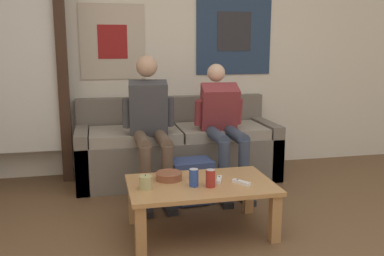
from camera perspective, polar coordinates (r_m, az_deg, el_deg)
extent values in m
cube|color=silver|center=(4.59, -1.27, 10.34)|extent=(10.00, 0.05, 2.55)
cube|color=beige|center=(4.46, -10.55, 11.23)|extent=(0.65, 0.01, 0.75)
cube|color=maroon|center=(4.46, -10.55, 11.23)|extent=(0.29, 0.01, 0.34)
cube|color=navy|center=(4.70, 5.63, 12.69)|extent=(0.83, 0.01, 0.91)
cube|color=#2D2D33|center=(4.69, 5.66, 12.69)|extent=(0.37, 0.01, 0.41)
cube|color=#382319|center=(4.29, -16.82, 6.46)|extent=(0.10, 0.10, 2.05)
cube|color=silver|center=(4.36, -22.83, 7.48)|extent=(0.82, 0.02, 1.64)
cube|color=#70665B|center=(4.57, -2.66, -0.74)|extent=(1.97, 0.13, 0.80)
cube|color=#70665B|center=(4.26, -1.75, -4.17)|extent=(1.97, 0.62, 0.43)
cube|color=#70665B|center=(4.18, -14.37, -4.00)|extent=(0.12, 0.62, 0.55)
cube|color=#70665B|center=(4.51, 9.90, -2.68)|extent=(0.12, 0.62, 0.55)
cube|color=gray|center=(4.14, -7.68, -0.94)|extent=(0.85, 0.58, 0.10)
cube|color=gray|center=(4.30, 3.91, -0.41)|extent=(0.85, 0.58, 0.10)
cube|color=#B27F4C|center=(3.08, 1.17, -7.59)|extent=(1.03, 0.64, 0.03)
cube|color=#B27F4C|center=(3.32, -7.83, -9.67)|extent=(0.07, 0.07, 0.34)
cube|color=#B27F4C|center=(3.51, 7.51, -8.49)|extent=(0.07, 0.07, 0.34)
cube|color=#B27F4C|center=(2.83, -6.87, -13.46)|extent=(0.07, 0.07, 0.34)
cube|color=#B27F4C|center=(3.05, 11.00, -11.71)|extent=(0.07, 0.07, 0.34)
cylinder|color=brown|center=(3.67, -6.67, -1.71)|extent=(0.11, 0.46, 0.11)
cylinder|color=brown|center=(3.52, -6.18, -6.55)|extent=(0.10, 0.10, 0.51)
cube|color=#232328|center=(3.54, -5.95, -10.80)|extent=(0.11, 0.25, 0.05)
cylinder|color=brown|center=(3.69, -3.89, -1.58)|extent=(0.11, 0.46, 0.11)
cylinder|color=brown|center=(3.54, -3.26, -6.38)|extent=(0.10, 0.10, 0.51)
cube|color=#232328|center=(3.56, -3.03, -10.60)|extent=(0.11, 0.25, 0.05)
cube|color=#3F3F44|center=(3.89, -5.85, 2.63)|extent=(0.37, 0.32, 0.51)
sphere|color=tan|center=(3.90, -6.05, 8.19)|extent=(0.19, 0.19, 0.19)
cylinder|color=#3F3F44|center=(3.87, -8.68, 1.96)|extent=(0.08, 0.10, 0.27)
cylinder|color=#3F3F44|center=(3.92, -3.00, 2.19)|extent=(0.08, 0.10, 0.27)
cylinder|color=#384256|center=(3.81, 3.42, -1.14)|extent=(0.11, 0.41, 0.11)
cylinder|color=#384256|center=(3.69, 4.26, -5.66)|extent=(0.10, 0.10, 0.51)
cube|color=#232328|center=(3.71, 4.52, -9.71)|extent=(0.11, 0.25, 0.05)
cylinder|color=#384256|center=(3.87, 5.99, -1.01)|extent=(0.11, 0.41, 0.11)
cylinder|color=#384256|center=(3.74, 6.91, -5.45)|extent=(0.10, 0.10, 0.51)
cube|color=#232328|center=(3.76, 7.18, -9.45)|extent=(0.11, 0.25, 0.05)
cube|color=maroon|center=(4.06, 3.61, 2.62)|extent=(0.37, 0.38, 0.49)
sphere|color=beige|center=(4.13, 3.24, 7.37)|extent=(0.17, 0.17, 0.17)
cylinder|color=maroon|center=(4.02, 0.91, 2.02)|extent=(0.08, 0.12, 0.25)
cylinder|color=maroon|center=(4.13, 6.16, 2.20)|extent=(0.08, 0.12, 0.25)
cube|color=navy|center=(3.71, -0.12, -7.05)|extent=(0.37, 0.28, 0.37)
cube|color=navy|center=(3.63, 0.42, -8.85)|extent=(0.25, 0.11, 0.17)
cylinder|color=brown|center=(3.14, -3.09, -6.42)|extent=(0.19, 0.19, 0.05)
torus|color=brown|center=(3.13, -3.10, -6.03)|extent=(0.20, 0.20, 0.02)
cylinder|color=tan|center=(2.95, -6.23, -7.23)|extent=(0.09, 0.09, 0.09)
cylinder|color=black|center=(2.94, -6.25, -6.26)|extent=(0.00, 0.00, 0.01)
cylinder|color=#28479E|center=(2.99, 0.24, -6.65)|extent=(0.07, 0.07, 0.12)
cylinder|color=silver|center=(2.97, 0.24, -5.51)|extent=(0.06, 0.06, 0.00)
cylinder|color=maroon|center=(2.97, 2.48, -6.73)|extent=(0.07, 0.07, 0.12)
cylinder|color=silver|center=(2.96, 2.49, -5.59)|extent=(0.06, 0.06, 0.00)
cube|color=white|center=(3.06, 6.58, -7.23)|extent=(0.11, 0.14, 0.02)
cylinder|color=#333842|center=(3.08, 6.10, -6.85)|extent=(0.01, 0.01, 0.00)
cube|color=white|center=(3.11, 3.63, -6.90)|extent=(0.08, 0.15, 0.02)
cylinder|color=#333842|center=(3.13, 3.67, -6.47)|extent=(0.01, 0.01, 0.00)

